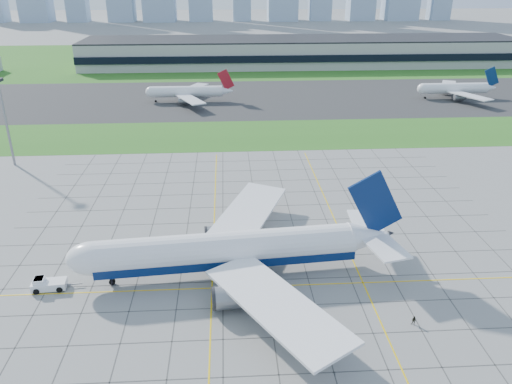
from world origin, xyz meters
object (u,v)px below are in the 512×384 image
(light_mast, at_px, (4,112))
(crew_near, at_px, (112,281))
(crew_far, at_px, (414,321))
(distant_jet_2, at_px, (456,88))
(distant_jet_1, at_px, (188,92))
(pushback_tug, at_px, (47,284))
(airliner, at_px, (229,250))

(light_mast, height_order, crew_near, light_mast)
(crew_far, bearing_deg, distant_jet_2, 102.17)
(distant_jet_2, bearing_deg, distant_jet_1, 179.61)
(light_mast, xyz_separation_m, crew_far, (93.16, -79.35, -15.36))
(pushback_tug, bearing_deg, distant_jet_2, 40.67)
(light_mast, distance_m, pushback_tug, 73.62)
(distant_jet_2, bearing_deg, airliner, -127.03)
(airliner, xyz_separation_m, distant_jet_2, (103.40, 137.05, -0.93))
(distant_jet_1, height_order, distant_jet_2, same)
(crew_far, xyz_separation_m, distant_jet_2, (73.56, 153.63, 3.66))
(light_mast, xyz_separation_m, pushback_tug, (30.21, -65.42, -15.09))
(crew_near, xyz_separation_m, distant_jet_2, (125.09, 139.17, 3.61))
(pushback_tug, bearing_deg, airliner, -0.42)
(light_mast, distance_m, crew_near, 78.60)
(light_mast, relative_size, crew_far, 15.62)
(light_mast, bearing_deg, distant_jet_1, 57.99)
(distant_jet_1, bearing_deg, airliner, -83.22)
(pushback_tug, height_order, crew_far, pushback_tug)
(light_mast, bearing_deg, crew_far, -40.42)
(pushback_tug, distance_m, distant_jet_2, 195.36)
(light_mast, relative_size, distant_jet_1, 0.60)
(light_mast, xyz_separation_m, distant_jet_2, (166.72, 74.28, -11.70))
(light_mast, relative_size, pushback_tug, 2.88)
(airliner, distance_m, distant_jet_1, 138.85)
(light_mast, xyz_separation_m, crew_near, (41.63, -64.89, -15.31))
(crew_near, distance_m, crew_far, 53.52)
(crew_near, relative_size, crew_far, 1.07)
(distant_jet_1, xyz_separation_m, distant_jet_2, (119.78, -0.82, -0.00))
(distant_jet_1, relative_size, distant_jet_2, 1.00)
(light_mast, bearing_deg, crew_near, -57.32)
(airliner, relative_size, crew_near, 36.24)
(distant_jet_2, bearing_deg, crew_near, -131.95)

